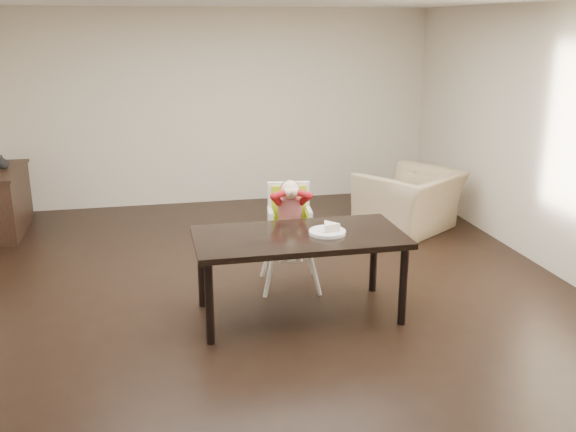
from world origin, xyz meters
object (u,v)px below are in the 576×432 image
at_px(armchair, 410,191).
at_px(sideboard, 6,201).
at_px(dining_table, 299,243).
at_px(high_chair, 290,211).

distance_m(armchair, sideboard, 4.97).
bearing_deg(armchair, sideboard, -45.61).
xyz_separation_m(dining_table, high_chair, (0.07, 0.69, 0.08)).
distance_m(dining_table, armchair, 2.82).
bearing_deg(high_chair, dining_table, -88.53).
xyz_separation_m(dining_table, armchair, (1.89, 2.08, -0.17)).
bearing_deg(dining_table, high_chair, 84.39).
bearing_deg(sideboard, dining_table, -45.75).
relative_size(high_chair, armchair, 0.94).
relative_size(dining_table, high_chair, 1.68).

